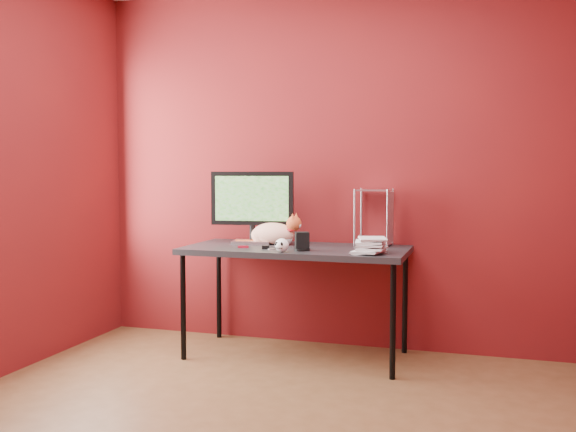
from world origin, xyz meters
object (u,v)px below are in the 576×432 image
(book_stack, at_px, (358,164))
(skull_mug, at_px, (282,245))
(monitor, at_px, (252,203))
(desk, at_px, (296,255))
(cat, at_px, (274,233))
(speaker, at_px, (302,242))

(book_stack, bearing_deg, skull_mug, -165.86)
(monitor, height_order, book_stack, book_stack)
(desk, height_order, monitor, monitor)
(monitor, distance_m, skull_mug, 0.59)
(monitor, relative_size, cat, 1.21)
(skull_mug, bearing_deg, speaker, 59.97)
(desk, relative_size, skull_mug, 16.38)
(skull_mug, relative_size, book_stack, 0.08)
(skull_mug, bearing_deg, book_stack, 24.93)
(monitor, relative_size, speaker, 4.86)
(monitor, xyz_separation_m, book_stack, (0.82, -0.29, 0.28))
(desk, bearing_deg, cat, 150.37)
(speaker, relative_size, book_stack, 0.11)
(monitor, distance_m, cat, 0.26)
(desk, distance_m, cat, 0.26)
(desk, height_order, skull_mug, skull_mug)
(desk, height_order, speaker, speaker)
(desk, bearing_deg, skull_mug, -91.96)
(cat, bearing_deg, speaker, -33.75)
(desk, height_order, book_stack, book_stack)
(monitor, bearing_deg, desk, -27.79)
(monitor, xyz_separation_m, skull_mug, (0.35, -0.41, -0.24))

